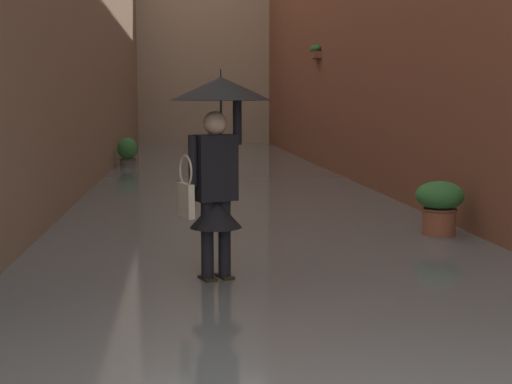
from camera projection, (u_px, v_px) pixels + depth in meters
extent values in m
plane|color=slate|center=(224.00, 180.00, 16.80)|extent=(70.55, 70.55, 0.00)
cube|color=slate|center=(224.00, 178.00, 16.79)|extent=(6.33, 34.22, 0.07)
cube|color=brown|center=(315.00, 55.00, 19.58)|extent=(0.20, 0.70, 0.18)
ellipsoid|color=#2D7033|center=(315.00, 49.00, 19.56)|extent=(0.28, 0.76, 0.24)
cube|color=tan|center=(203.00, 20.00, 30.98)|extent=(9.13, 1.80, 10.65)
cube|color=#2D2319|center=(208.00, 282.00, 6.94)|extent=(0.19, 0.26, 0.10)
cylinder|color=black|center=(207.00, 239.00, 6.89)|extent=(0.16, 0.16, 0.73)
cube|color=#2D2319|center=(225.00, 280.00, 7.02)|extent=(0.19, 0.26, 0.10)
cylinder|color=black|center=(225.00, 238.00, 6.97)|extent=(0.16, 0.16, 0.73)
cube|color=black|center=(215.00, 168.00, 6.85)|extent=(0.43, 0.34, 0.63)
cone|color=black|center=(216.00, 213.00, 6.90)|extent=(0.65, 0.65, 0.28)
sphere|color=#DBB293|center=(215.00, 123.00, 6.80)|extent=(0.23, 0.23, 0.23)
cylinder|color=black|center=(237.00, 122.00, 6.90)|extent=(0.11, 0.11, 0.44)
cylinder|color=black|center=(193.00, 161.00, 6.74)|extent=(0.11, 0.11, 0.48)
cylinder|color=black|center=(221.00, 112.00, 6.81)|extent=(0.02, 0.02, 0.43)
cone|color=black|center=(221.00, 89.00, 6.79)|extent=(0.97, 0.97, 0.22)
cylinder|color=black|center=(221.00, 74.00, 6.77)|extent=(0.01, 0.01, 0.08)
cube|color=beige|center=(186.00, 201.00, 6.73)|extent=(0.16, 0.28, 0.32)
torus|color=beige|center=(186.00, 171.00, 6.69)|extent=(0.13, 0.29, 0.30)
cylinder|color=#66605B|center=(128.00, 164.00, 19.69)|extent=(0.43, 0.43, 0.25)
torus|color=#56524E|center=(128.00, 160.00, 19.67)|extent=(0.47, 0.47, 0.04)
ellipsoid|color=#387F3D|center=(127.00, 149.00, 19.64)|extent=(0.54, 0.54, 0.59)
cylinder|color=#9E563D|center=(439.00, 225.00, 9.34)|extent=(0.41, 0.41, 0.40)
torus|color=brown|center=(439.00, 210.00, 9.32)|extent=(0.45, 0.45, 0.04)
ellipsoid|color=#387F3D|center=(440.00, 195.00, 9.30)|extent=(0.62, 0.62, 0.37)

